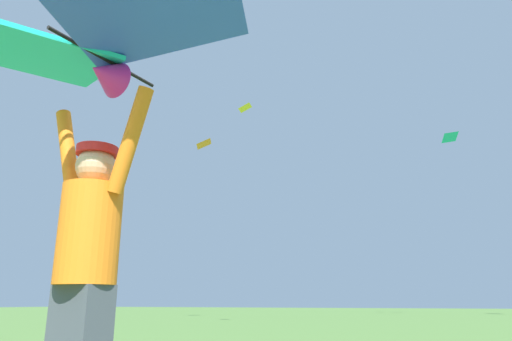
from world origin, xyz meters
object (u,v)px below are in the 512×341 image
(held_stunt_kite, at_px, (95,43))
(distant_kite_orange_high_right, at_px, (203,143))
(distant_kite_teal_mid_left, at_px, (450,137))
(distant_kite_yellow_low_right, at_px, (245,107))
(kite_flyer_person, at_px, (87,263))

(held_stunt_kite, height_order, distant_kite_orange_high_right, distant_kite_orange_high_right)
(held_stunt_kite, bearing_deg, distant_kite_orange_high_right, 118.26)
(distant_kite_teal_mid_left, xyz_separation_m, distant_kite_orange_high_right, (-10.83, -10.27, -2.18))
(distant_kite_yellow_low_right, distance_m, distant_kite_orange_high_right, 6.41)
(distant_kite_yellow_low_right, bearing_deg, kite_flyer_person, -69.01)
(distant_kite_teal_mid_left, distance_m, distant_kite_orange_high_right, 15.09)
(held_stunt_kite, relative_size, distant_kite_yellow_low_right, 3.62)
(distant_kite_orange_high_right, bearing_deg, distant_kite_yellow_low_right, -47.05)
(distant_kite_orange_high_right, bearing_deg, distant_kite_teal_mid_left, 43.49)
(distant_kite_teal_mid_left, relative_size, distant_kite_yellow_low_right, 1.85)
(kite_flyer_person, bearing_deg, held_stunt_kite, -96.94)
(held_stunt_kite, relative_size, distant_kite_orange_high_right, 2.40)
(distant_kite_yellow_low_right, relative_size, distant_kite_orange_high_right, 0.66)
(held_stunt_kite, distance_m, distant_kite_orange_high_right, 19.32)
(kite_flyer_person, height_order, held_stunt_kite, held_stunt_kite)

